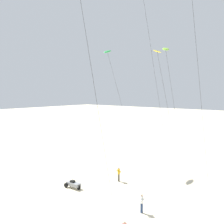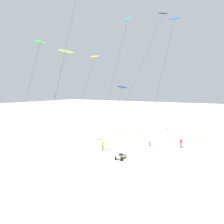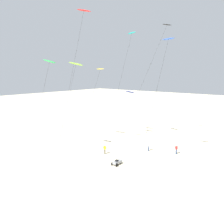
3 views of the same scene
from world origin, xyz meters
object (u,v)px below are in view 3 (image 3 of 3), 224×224
kite_flyer_nearest (148,146)px  kite_blue (168,43)px  kite_teal (131,35)px  kite_flyer_middle (105,149)px  kite_green (49,62)px  beach_buggy (117,162)px  kite_yellow (99,72)px  kite_black (165,30)px  kite_lime (76,64)px  kite_flyer_furthest (176,149)px  kite_navy (130,92)px  kite_red (83,13)px

kite_flyer_nearest → kite_blue: bearing=-122.3°
kite_teal → kite_flyer_middle: size_ratio=13.36×
kite_blue → kite_green: 19.15m
kite_flyer_nearest → kite_green: bearing=139.8°
kite_green → kite_flyer_middle: 17.77m
kite_teal → beach_buggy: (-10.66, -5.04, -21.28)m
kite_yellow → beach_buggy: kite_yellow is taller
kite_black → kite_green: 24.58m
kite_yellow → kite_lime: size_ratio=0.91×
kite_blue → kite_flyer_nearest: (2.93, 4.64, -18.16)m
kite_yellow → kite_green: kite_green is taller
kite_lime → kite_black: (13.55, -12.02, 6.97)m
kite_blue → beach_buggy: bearing=141.2°
kite_yellow → kite_flyer_nearest: (3.63, -8.95, -13.72)m
kite_lime → kite_blue: bearing=-82.9°
kite_flyer_furthest → kite_yellow: bearing=111.2°
kite_yellow → kite_flyer_middle: (-2.87, -3.82, -13.72)m
kite_yellow → kite_flyer_furthest: bearing=-68.8°
kite_yellow → kite_blue: 14.32m
kite_black → kite_blue: size_ratio=1.23×
kite_teal → kite_lime: bearing=128.8°
kite_flyer_nearest → beach_buggy: bearing=178.2°
kite_black → kite_green: kite_black is taller
kite_teal → kite_flyer_nearest: (-1.60, -5.32, -20.81)m
kite_lime → kite_flyer_nearest: kite_lime is taller
kite_teal → kite_navy: size_ratio=2.13×
beach_buggy → kite_flyer_middle: bearing=62.3°
kite_blue → kite_flyer_nearest: bearing=57.7°
kite_navy → kite_black: size_ratio=0.43×
kite_flyer_nearest → kite_flyer_furthest: size_ratio=1.00×
kite_red → kite_green: size_ratio=1.53×
kite_flyer_furthest → kite_lime: bearing=110.4°
kite_black → kite_green: bearing=156.4°
kite_lime → kite_blue: kite_blue is taller
kite_blue → kite_teal: bearing=65.6°
kite_blue → kite_flyer_nearest: kite_blue is taller
kite_black → kite_flyer_nearest: size_ratio=14.60×
kite_flyer_furthest → kite_teal: bearing=90.5°
kite_flyer_furthest → kite_green: bearing=133.1°
kite_red → beach_buggy: size_ratio=12.51×
kite_navy → kite_green: kite_green is taller
kite_yellow → kite_blue: kite_blue is taller
kite_yellow → kite_flyer_middle: kite_yellow is taller
kite_green → kite_flyer_nearest: bearing=-40.2°
kite_black → kite_flyer_middle: bearing=167.3°
kite_teal → kite_flyer_nearest: 21.54m
kite_navy → beach_buggy: size_ratio=5.09×
kite_red → kite_flyer_furthest: (8.46, -14.51, -23.97)m
kite_flyer_middle → kite_flyer_furthest: size_ratio=1.00×
kite_navy → kite_red: kite_red is taller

